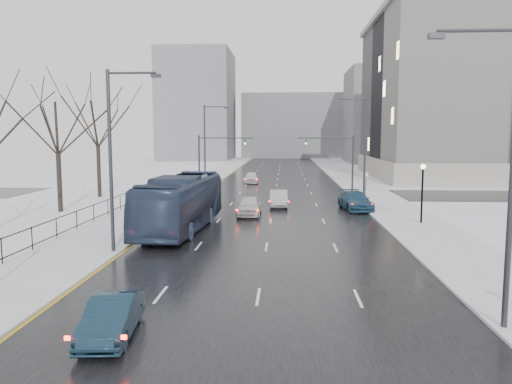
% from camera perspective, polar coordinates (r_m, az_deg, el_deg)
% --- Properties ---
extents(road, '(16.00, 150.00, 0.04)m').
position_cam_1_polar(road, '(66.83, 2.40, 0.95)').
color(road, black).
rests_on(road, ground).
extents(cross_road, '(130.00, 10.00, 0.04)m').
position_cam_1_polar(cross_road, '(54.90, 2.20, -0.27)').
color(cross_road, black).
rests_on(cross_road, ground).
extents(sidewalk_left, '(5.00, 150.00, 0.16)m').
position_cam_1_polar(sidewalk_left, '(67.81, -6.51, 1.05)').
color(sidewalk_left, silver).
rests_on(sidewalk_left, ground).
extents(sidewalk_right, '(5.00, 150.00, 0.16)m').
position_cam_1_polar(sidewalk_right, '(67.49, 11.35, 0.93)').
color(sidewalk_right, silver).
rests_on(sidewalk_right, ground).
extents(park_strip, '(14.00, 150.00, 0.12)m').
position_cam_1_polar(park_strip, '(70.06, -14.19, 1.05)').
color(park_strip, white).
rests_on(park_strip, ground).
extents(tree_park_d, '(8.75, 8.75, 12.50)m').
position_cam_1_polar(tree_park_d, '(45.15, -21.41, -2.23)').
color(tree_park_d, black).
rests_on(tree_park_d, ground).
extents(tree_park_e, '(9.45, 9.45, 13.50)m').
position_cam_1_polar(tree_park_e, '(54.44, -17.41, -0.65)').
color(tree_park_e, black).
rests_on(tree_park_e, ground).
extents(iron_fence, '(0.06, 70.00, 1.30)m').
position_cam_1_polar(iron_fence, '(39.52, -17.55, -1.95)').
color(iron_fence, black).
rests_on(iron_fence, sidewalk_left).
extents(streetlight_r_near, '(2.95, 0.25, 10.00)m').
position_cam_1_polar(streetlight_r_near, '(18.00, 26.67, 2.92)').
color(streetlight_r_near, '#2D2D33').
rests_on(streetlight_r_near, ground).
extents(streetlight_r_mid, '(2.95, 0.25, 10.00)m').
position_cam_1_polar(streetlight_r_mid, '(47.06, 12.07, 5.29)').
color(streetlight_r_mid, '#2D2D33').
rests_on(streetlight_r_mid, ground).
extents(streetlight_l_near, '(2.95, 0.25, 10.00)m').
position_cam_1_polar(streetlight_l_near, '(28.07, -15.88, 4.42)').
color(streetlight_l_near, '#2D2D33').
rests_on(streetlight_l_near, ground).
extents(streetlight_l_far, '(2.95, 0.25, 10.00)m').
position_cam_1_polar(streetlight_l_far, '(59.23, -5.66, 5.63)').
color(streetlight_l_far, '#2D2D33').
rests_on(streetlight_l_far, ground).
extents(lamppost_r_mid, '(0.36, 0.36, 4.28)m').
position_cam_1_polar(lamppost_r_mid, '(38.01, 18.49, 0.78)').
color(lamppost_r_mid, black).
rests_on(lamppost_r_mid, sidewalk_right).
extents(mast_signal_right, '(6.10, 0.33, 6.50)m').
position_cam_1_polar(mast_signal_right, '(54.92, 9.90, 3.92)').
color(mast_signal_right, '#2D2D33').
rests_on(mast_signal_right, ground).
extents(mast_signal_left, '(6.10, 0.33, 6.50)m').
position_cam_1_polar(mast_signal_left, '(55.20, -5.42, 4.00)').
color(mast_signal_left, '#2D2D33').
rests_on(mast_signal_left, ground).
extents(no_uturn_sign, '(0.60, 0.06, 2.70)m').
position_cam_1_polar(no_uturn_sign, '(51.34, 12.45, 1.66)').
color(no_uturn_sign, '#2D2D33').
rests_on(no_uturn_sign, sidewalk_right).
extents(civic_building, '(41.00, 31.00, 24.80)m').
position_cam_1_polar(civic_building, '(85.66, 27.02, 8.97)').
color(civic_building, gray).
rests_on(civic_building, ground).
extents(bldg_far_right, '(24.00, 20.00, 22.00)m').
position_cam_1_polar(bldg_far_right, '(124.54, 15.98, 8.36)').
color(bldg_far_right, slate).
rests_on(bldg_far_right, ground).
extents(bldg_far_left, '(18.00, 22.00, 28.00)m').
position_cam_1_polar(bldg_far_left, '(133.72, -6.71, 9.71)').
color(bldg_far_left, slate).
rests_on(bldg_far_left, ground).
extents(bldg_far_center, '(30.00, 18.00, 18.00)m').
position_cam_1_polar(bldg_far_center, '(146.56, 4.50, 7.50)').
color(bldg_far_center, slate).
rests_on(bldg_far_center, ground).
extents(sedan_left_near, '(1.79, 4.13, 1.32)m').
position_cam_1_polar(sedan_left_near, '(17.19, -16.16, -13.57)').
color(sedan_left_near, '#122838').
rests_on(sedan_left_near, road).
extents(bus, '(3.84, 13.60, 3.75)m').
position_cam_1_polar(bus, '(34.64, -8.51, -1.20)').
color(bus, '#2B3754').
rests_on(bus, road).
extents(sedan_center_near, '(1.89, 4.63, 1.57)m').
position_cam_1_polar(sedan_center_near, '(40.42, -0.75, -1.57)').
color(sedan_center_near, silver).
rests_on(sedan_center_near, road).
extents(sedan_right_near, '(1.70, 4.59, 1.50)m').
position_cam_1_polar(sedan_right_near, '(45.36, 2.60, -0.74)').
color(sedan_right_near, '#9D9FA1').
rests_on(sedan_right_near, road).
extents(sedan_right_far, '(2.86, 5.69, 1.58)m').
position_cam_1_polar(sedan_right_far, '(44.25, 11.29, -0.99)').
color(sedan_right_far, navy).
rests_on(sedan_right_far, road).
extents(sedan_center_far, '(2.00, 4.62, 1.55)m').
position_cam_1_polar(sedan_center_far, '(67.35, -0.52, 1.68)').
color(sedan_center_far, silver).
rests_on(sedan_center_far, road).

